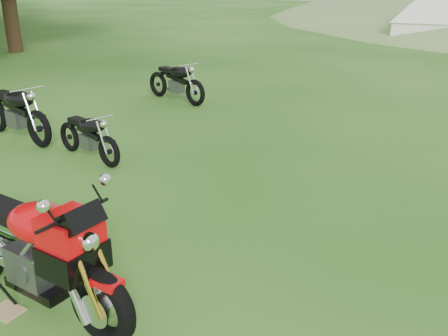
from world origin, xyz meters
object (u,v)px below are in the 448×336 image
at_px(vintage_moto_a, 15,110).
at_px(tent_left, 431,12).
at_px(sport_motorcycle, 30,240).
at_px(plywood_board, 7,311).
at_px(vintage_moto_d, 176,80).
at_px(vintage_moto_c, 88,135).

xyz_separation_m(vintage_moto_a, tent_left, (6.09, 19.22, 0.75)).
xyz_separation_m(sport_motorcycle, plywood_board, (-0.21, -0.20, -0.68)).
relative_size(sport_motorcycle, vintage_moto_a, 1.09).
height_order(vintage_moto_d, tent_left, tent_left).
xyz_separation_m(plywood_board, vintage_moto_c, (-1.90, 3.61, 0.41)).
height_order(sport_motorcycle, tent_left, tent_left).
bearing_deg(vintage_moto_a, sport_motorcycle, -27.75).
height_order(vintage_moto_c, vintage_moto_d, vintage_moto_d).
relative_size(sport_motorcycle, tent_left, 0.76).
distance_m(vintage_moto_c, vintage_moto_d, 4.26).
bearing_deg(tent_left, sport_motorcycle, -94.14).
bearing_deg(sport_motorcycle, vintage_moto_a, 146.36).
bearing_deg(tent_left, vintage_moto_d, -106.58).
relative_size(sport_motorcycle, plywood_board, 8.21).
height_order(plywood_board, vintage_moto_a, vintage_moto_a).
distance_m(sport_motorcycle, vintage_moto_c, 4.02).
height_order(sport_motorcycle, plywood_board, sport_motorcycle).
relative_size(vintage_moto_c, vintage_moto_d, 0.83).
relative_size(sport_motorcycle, vintage_moto_c, 1.42).
bearing_deg(tent_left, vintage_moto_c, -101.04).
bearing_deg(vintage_moto_d, vintage_moto_a, -86.45).
bearing_deg(sport_motorcycle, tent_left, 94.32).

